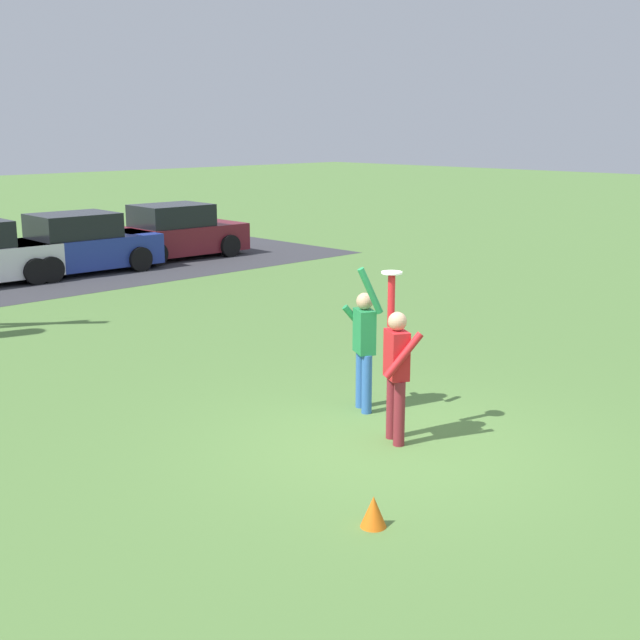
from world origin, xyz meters
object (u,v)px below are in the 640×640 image
Objects in this scene: field_cone_orange at (373,511)px; person_defender at (364,341)px; parked_car_blue at (78,245)px; frisbee_disc at (392,273)px; person_catcher at (396,366)px; parked_car_maroon at (175,233)px.

person_defender is at bearing 44.23° from field_cone_orange.
field_cone_orange is at bearing -106.96° from parked_car_blue.
field_cone_orange is (-5.36, -15.40, -0.57)m from parked_car_blue.
parked_car_blue is (3.35, 13.85, -1.37)m from frisbee_disc.
field_cone_orange is at bearing 154.37° from person_catcher.
frisbee_disc is 14.32m from parked_car_blue.
person_defender is 0.49× the size of parked_car_maroon.
person_defender is 3.58m from field_cone_orange.
person_catcher reaches higher than person_defender.
parked_car_maroon is at bearing 64.70° from frisbee_disc.
parked_car_blue reaches higher than field_cone_orange.
frisbee_disc is (0.11, 0.20, 1.11)m from person_catcher.
field_cone_orange is at bearing -16.76° from person_defender.
parked_car_blue is at bearing -163.43° from person_defender.
person_catcher is 1.24m from person_defender.
frisbee_disc is at bearing 37.56° from field_cone_orange.
person_catcher is 15.95m from parked_car_maroon.
parked_car_maroon is 13.02× the size of field_cone_orange.
person_catcher is 2.47m from field_cone_orange.
frisbee_disc reaches higher than parked_car_maroon.
person_catcher is 6.50× the size of field_cone_orange.
parked_car_blue is 1.00× the size of parked_car_maroon.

